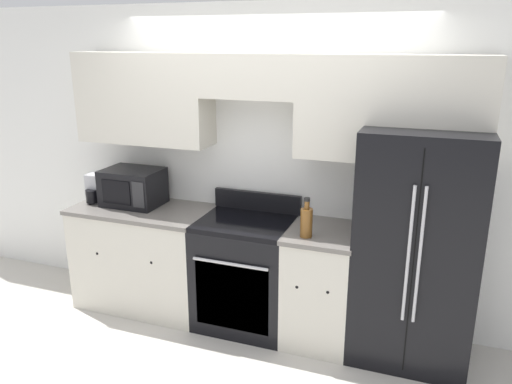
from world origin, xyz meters
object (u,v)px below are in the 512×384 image
at_px(bottle, 306,221).
at_px(microwave, 133,187).
at_px(refrigerator, 416,246).
at_px(oven_range, 246,272).

bearing_deg(bottle, microwave, 172.22).
relative_size(microwave, bottle, 1.65).
bearing_deg(microwave, bottle, -7.78).
bearing_deg(microwave, refrigerator, 0.16).
bearing_deg(oven_range, bottle, -16.67).
height_order(oven_range, microwave, microwave).
xyz_separation_m(refrigerator, microwave, (-2.39, -0.01, 0.21)).
relative_size(refrigerator, microwave, 3.52).
xyz_separation_m(oven_range, bottle, (0.54, -0.16, 0.57)).
relative_size(oven_range, bottle, 3.61).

